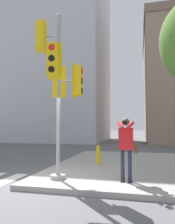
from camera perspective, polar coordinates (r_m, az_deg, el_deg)
name	(u,v)px	position (r m, az deg, el deg)	size (l,w,h in m)	color
ground_plane	(37,187)	(6.50, -13.17, -18.48)	(160.00, 160.00, 0.00)	#5B5B5E
sidewalk_corner	(159,167)	(9.29, 18.15, -13.41)	(8.00, 8.00, 0.14)	#9E9B96
traffic_signal_pole	(58,76)	(6.66, -7.79, 9.35)	(1.45, 1.43, 4.94)	#939399
person_photographer	(126,143)	(6.26, 10.13, -8.03)	(0.58, 0.54, 1.75)	black
fire_hydrant	(98,155)	(8.97, 2.82, -11.07)	(0.17, 0.23, 0.76)	yellow
building_left	(38,53)	(28.50, -12.89, 14.84)	(16.77, 10.20, 21.33)	#BCBCC1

